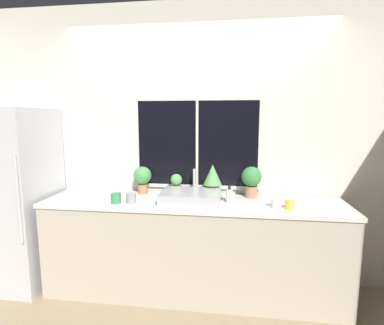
% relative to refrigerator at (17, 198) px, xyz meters
% --- Properties ---
extents(ground_plane, '(14.00, 14.00, 0.00)m').
position_rel_refrigerator_xyz_m(ground_plane, '(1.71, -0.26, -0.85)').
color(ground_plane, '#937F60').
extents(wall_back, '(8.00, 0.09, 2.70)m').
position_rel_refrigerator_xyz_m(wall_back, '(1.71, 0.37, 0.49)').
color(wall_back, beige).
rests_on(wall_back, ground_plane).
extents(wall_left, '(0.06, 7.00, 2.70)m').
position_rel_refrigerator_xyz_m(wall_left, '(-0.60, 1.24, 0.50)').
color(wall_left, beige).
rests_on(wall_left, ground_plane).
extents(counter, '(2.70, 0.59, 0.88)m').
position_rel_refrigerator_xyz_m(counter, '(1.71, 0.02, -0.41)').
color(counter, '#B2A893').
rests_on(counter, ground_plane).
extents(refrigerator, '(0.63, 0.67, 1.71)m').
position_rel_refrigerator_xyz_m(refrigerator, '(0.00, 0.00, 0.00)').
color(refrigerator, '#B7B7BC').
rests_on(refrigerator, ground_plane).
extents(sink, '(0.53, 0.43, 0.26)m').
position_rel_refrigerator_xyz_m(sink, '(1.70, 0.02, 0.07)').
color(sink, '#ADADB2').
rests_on(sink, counter).
extents(potted_plant_far_left, '(0.17, 0.17, 0.27)m').
position_rel_refrigerator_xyz_m(potted_plant_far_left, '(1.18, 0.23, 0.19)').
color(potted_plant_far_left, '#9E6B4C').
rests_on(potted_plant_far_left, counter).
extents(potted_plant_center_left, '(0.11, 0.11, 0.20)m').
position_rel_refrigerator_xyz_m(potted_plant_center_left, '(1.52, 0.23, 0.14)').
color(potted_plant_center_left, '#9E6B4C').
rests_on(potted_plant_center_left, counter).
extents(potted_plant_center_right, '(0.18, 0.18, 0.30)m').
position_rel_refrigerator_xyz_m(potted_plant_center_right, '(1.87, 0.23, 0.20)').
color(potted_plant_center_right, '#9E6B4C').
rests_on(potted_plant_center_right, counter).
extents(potted_plant_far_right, '(0.18, 0.18, 0.29)m').
position_rel_refrigerator_xyz_m(potted_plant_far_right, '(2.23, 0.23, 0.20)').
color(potted_plant_far_right, '#9E6B4C').
rests_on(potted_plant_far_right, counter).
extents(soap_bottle, '(0.05, 0.05, 0.15)m').
position_rel_refrigerator_xyz_m(soap_bottle, '(2.03, 0.02, 0.09)').
color(soap_bottle, white).
rests_on(soap_bottle, counter).
extents(mug_grey, '(0.09, 0.09, 0.09)m').
position_rel_refrigerator_xyz_m(mug_grey, '(1.18, -0.11, 0.07)').
color(mug_grey, gray).
rests_on(mug_grey, counter).
extents(mug_green, '(0.09, 0.09, 0.09)m').
position_rel_refrigerator_xyz_m(mug_green, '(1.05, -0.13, 0.07)').
color(mug_green, '#38844C').
rests_on(mug_green, counter).
extents(mug_yellow, '(0.07, 0.07, 0.08)m').
position_rel_refrigerator_xyz_m(mug_yellow, '(2.52, -0.10, 0.07)').
color(mug_yellow, gold).
rests_on(mug_yellow, counter).
extents(mug_white, '(0.08, 0.08, 0.08)m').
position_rel_refrigerator_xyz_m(mug_white, '(2.42, -0.08, 0.07)').
color(mug_white, white).
rests_on(mug_white, counter).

